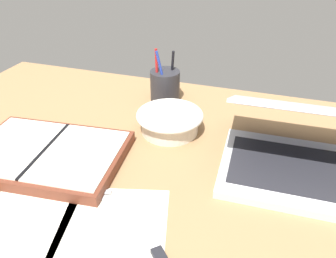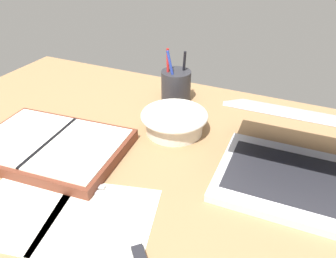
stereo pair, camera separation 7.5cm
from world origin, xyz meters
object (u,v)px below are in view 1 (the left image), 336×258
object	(u,v)px
planner	(47,154)
scissors	(71,187)
bowl	(170,121)
laptop	(299,149)
pen_cup	(165,85)

from	to	relation	value
planner	scissors	distance (cm)	12.99
bowl	scissors	xyz separation A→B (cm)	(-12.76, -27.84, -2.81)
bowl	scissors	world-z (taller)	bowl
planner	scissors	world-z (taller)	planner
laptop	planner	bearing A→B (deg)	-166.70
bowl	planner	distance (cm)	31.44
bowl	pen_cup	bearing A→B (deg)	112.17
pen_cup	bowl	bearing A→B (deg)	-67.83
bowl	scissors	distance (cm)	30.76
laptop	planner	world-z (taller)	laptop
laptop	bowl	bearing A→B (deg)	167.37
laptop	planner	distance (cm)	57.15
laptop	scissors	xyz separation A→B (cm)	(-44.36, -21.55, -4.91)
bowl	pen_cup	distance (cm)	18.51
scissors	laptop	bearing A→B (deg)	25.74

